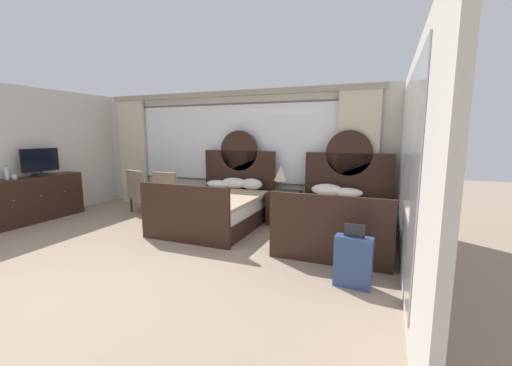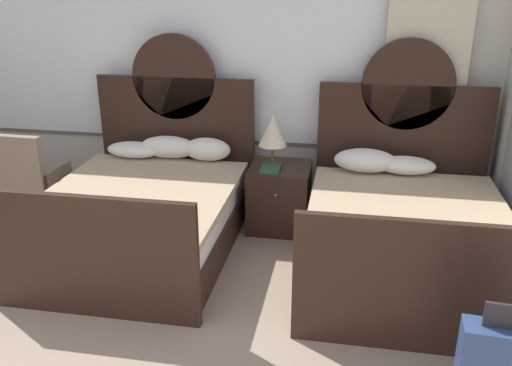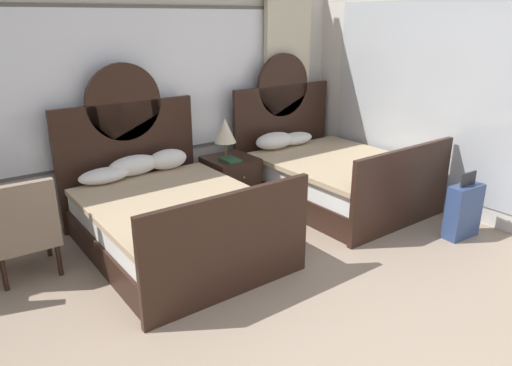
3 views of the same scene
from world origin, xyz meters
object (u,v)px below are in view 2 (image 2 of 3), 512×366
bed_near_mirror (404,229)px  nightstand_between_beds (280,197)px  book_on_nightstand (271,168)px  table_lamp_on_nightstand (273,131)px  bed_near_window (146,209)px  armchair_by_window_left (28,177)px

bed_near_mirror → nightstand_between_beds: (-1.15, 0.62, -0.04)m
book_on_nightstand → table_lamp_on_nightstand: bearing=90.9°
bed_near_window → armchair_by_window_left: (-1.32, 0.27, 0.13)m
nightstand_between_beds → table_lamp_on_nightstand: table_lamp_on_nightstand is taller
table_lamp_on_nightstand → book_on_nightstand: table_lamp_on_nightstand is taller
book_on_nightstand → nightstand_between_beds: bearing=57.6°
bed_near_window → book_on_nightstand: bearing=24.6°
armchair_by_window_left → bed_near_mirror: bearing=-4.5°
bed_near_window → bed_near_mirror: (2.30, -0.01, -0.00)m
nightstand_between_beds → book_on_nightstand: book_on_nightstand is taller
nightstand_between_beds → bed_near_window: bearing=-152.1°
table_lamp_on_nightstand → armchair_by_window_left: bearing=-172.4°
bed_near_window → table_lamp_on_nightstand: (1.08, 0.59, 0.63)m
table_lamp_on_nightstand → book_on_nightstand: 0.35m
bed_near_mirror → book_on_nightstand: 1.35m
nightstand_between_beds → bed_near_mirror: bearing=-28.4°
bed_near_window → bed_near_mirror: same height
table_lamp_on_nightstand → armchair_by_window_left: 2.47m
nightstand_between_beds → table_lamp_on_nightstand: size_ratio=1.26×
bed_near_mirror → nightstand_between_beds: bearing=151.6°
nightstand_between_beds → table_lamp_on_nightstand: (-0.08, -0.02, 0.67)m
bed_near_window → bed_near_mirror: bearing=-0.2°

